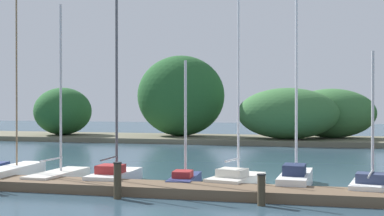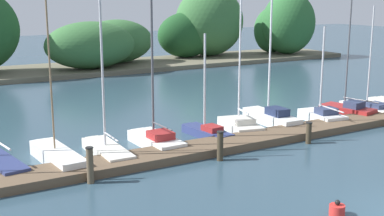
# 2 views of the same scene
# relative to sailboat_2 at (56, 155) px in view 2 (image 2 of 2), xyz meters

# --- Properties ---
(dock_pier) EXTENTS (29.84, 1.80, 0.35)m
(dock_pier) POSITION_rel_sailboat_2_xyz_m (8.19, -1.76, -0.18)
(dock_pier) COLOR brown
(dock_pier) RESTS_ON ground
(far_shore) EXTENTS (58.36, 8.39, 7.53)m
(far_shore) POSITION_rel_sailboat_2_xyz_m (13.88, 24.43, 2.60)
(far_shore) COLOR #66604C
(far_shore) RESTS_ON ground
(sailboat_2) EXTENTS (1.29, 4.27, 8.16)m
(sailboat_2) POSITION_rel_sailboat_2_xyz_m (0.00, 0.00, 0.00)
(sailboat_2) COLOR white
(sailboat_2) RESTS_ON ground
(sailboat_3) EXTENTS (1.18, 3.92, 7.26)m
(sailboat_3) POSITION_rel_sailboat_2_xyz_m (2.10, -0.09, -0.02)
(sailboat_3) COLOR silver
(sailboat_3) RESTS_ON ground
(sailboat_4) EXTENTS (1.34, 3.64, 7.89)m
(sailboat_4) POSITION_rel_sailboat_2_xyz_m (4.47, 0.06, 0.06)
(sailboat_4) COLOR white
(sailboat_4) RESTS_ON ground
(sailboat_5) EXTENTS (1.18, 3.28, 4.90)m
(sailboat_5) POSITION_rel_sailboat_2_xyz_m (7.30, 0.28, -0.04)
(sailboat_5) COLOR navy
(sailboat_5) RESTS_ON ground
(sailboat_6) EXTENTS (1.98, 3.33, 8.24)m
(sailboat_6) POSITION_rel_sailboat_2_xyz_m (9.34, 0.39, 0.02)
(sailboat_6) COLOR silver
(sailboat_6) RESTS_ON ground
(sailboat_7) EXTENTS (1.16, 4.11, 7.83)m
(sailboat_7) POSITION_rel_sailboat_2_xyz_m (11.54, 0.71, 0.08)
(sailboat_7) COLOR white
(sailboat_7) RESTS_ON ground
(sailboat_8) EXTENTS (1.70, 3.32, 5.04)m
(sailboat_8) POSITION_rel_sailboat_2_xyz_m (14.20, -0.31, -0.01)
(sailboat_8) COLOR white
(sailboat_8) RESTS_ON ground
(sailboat_9) EXTENTS (1.84, 3.42, 6.58)m
(sailboat_9) POSITION_rel_sailboat_2_xyz_m (16.34, -0.10, 0.03)
(sailboat_9) COLOR maroon
(sailboat_9) RESTS_ON ground
(sailboat_10) EXTENTS (1.40, 4.05, 6.06)m
(sailboat_10) POSITION_rel_sailboat_2_xyz_m (18.18, -0.08, -0.07)
(sailboat_10) COLOR white
(sailboat_10) RESTS_ON ground
(mooring_piling_1) EXTENTS (0.29, 0.29, 1.34)m
(mooring_piling_1) POSITION_rel_sailboat_2_xyz_m (0.42, -2.86, 0.32)
(mooring_piling_1) COLOR brown
(mooring_piling_1) RESTS_ON ground
(mooring_piling_2) EXTENTS (0.29, 0.29, 1.23)m
(mooring_piling_2) POSITION_rel_sailboat_2_xyz_m (5.87, -3.07, 0.27)
(mooring_piling_2) COLOR #3D3323
(mooring_piling_2) RESTS_ON ground
(mooring_piling_3) EXTENTS (0.28, 0.28, 1.00)m
(mooring_piling_3) POSITION_rel_sailboat_2_xyz_m (10.69, -3.08, 0.15)
(mooring_piling_3) COLOR #3D3323
(mooring_piling_3) RESTS_ON ground
(channel_buoy_0) EXTENTS (0.48, 0.48, 0.51)m
(channel_buoy_0) POSITION_rel_sailboat_2_xyz_m (5.99, -9.35, -0.17)
(channel_buoy_0) COLOR red
(channel_buoy_0) RESTS_ON ground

